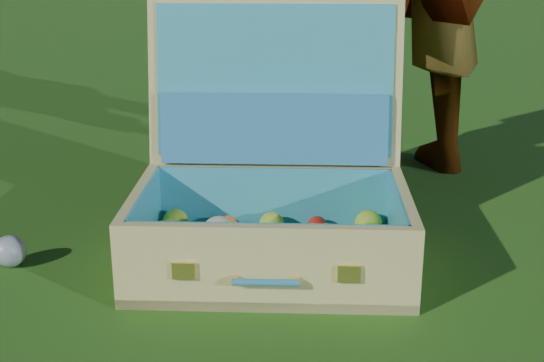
{
  "coord_description": "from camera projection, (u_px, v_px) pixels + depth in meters",
  "views": [
    {
      "loc": [
        0.15,
        -1.6,
        0.76
      ],
      "look_at": [
        0.08,
        0.09,
        0.19
      ],
      "focal_mm": 50.0,
      "sensor_mm": 36.0,
      "label": 1
    }
  ],
  "objects": [
    {
      "name": "ground",
      "position": [
        235.0,
        270.0,
        1.77
      ],
      "size": [
        60.0,
        60.0,
        0.0
      ],
      "primitive_type": "plane",
      "color": "#215114",
      "rests_on": "ground"
    },
    {
      "name": "stray_ball",
      "position": [
        10.0,
        251.0,
        1.77
      ],
      "size": [
        0.08,
        0.08,
        0.08
      ],
      "primitive_type": "sphere",
      "color": "teal",
      "rests_on": "ground"
    },
    {
      "name": "suitcase",
      "position": [
        272.0,
        188.0,
        1.79
      ],
      "size": [
        0.63,
        0.56,
        0.6
      ],
      "rotation": [
        0.0,
        0.0,
        0.0
      ],
      "color": "#D3C271",
      "rests_on": "ground"
    }
  ]
}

